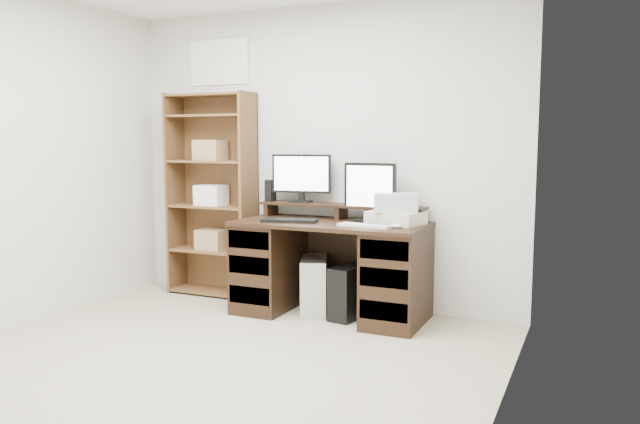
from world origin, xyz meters
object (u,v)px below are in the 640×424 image
Objects in this scene: tower_silver at (314,285)px; tower_black at (351,291)px; monitor_wide at (301,176)px; monitor_small at (370,190)px; bookshelf at (213,193)px; desk at (331,267)px; printer at (396,218)px.

tower_black is at bearing -23.53° from tower_silver.
monitor_wide is 1.09× the size of monitor_small.
monitor_small is 1.52m from bookshelf.
tower_black is at bearing 0.29° from desk.
bookshelf is (-1.75, 0.14, 0.12)m from printer.
bookshelf is at bearing -179.08° from tower_black.
desk is 3.42× the size of tower_black.
tower_black is 0.24× the size of bookshelf.
desk is 3.34× the size of tower_silver.
monitor_wide is 0.92m from tower_silver.
monitor_wide reaches higher than printer.
monitor_wide reaches higher than monitor_small.
monitor_small is (0.64, -0.09, -0.09)m from monitor_wide.
monitor_small is 0.31m from printer.
printer is 0.87m from tower_silver.
tower_silver is (-0.15, 0.01, -0.16)m from desk.
monitor_small is at bearing 26.93° from desk.
desk is at bearing -40.38° from monitor_wide.
bookshelf is at bearing 170.28° from desk.
desk is 0.68m from monitor_small.
tower_black is (-0.10, -0.14, -0.79)m from monitor_small.
desk is at bearing -170.25° from tower_black.
desk is 2.98× the size of monitor_wide.
tower_silver is at bearing 177.96° from desk.
monitor_small is 0.81m from tower_black.
monitor_small is at bearing 62.35° from tower_black.
tower_black is at bearing -154.26° from printer.
tower_black is (0.17, 0.00, -0.18)m from desk.
bookshelf is at bearing 171.82° from monitor_wide.
bookshelf is (-1.41, 0.21, 0.71)m from tower_black.
monitor_small is 1.03× the size of tower_silver.
printer is at bearing -16.64° from tower_silver.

